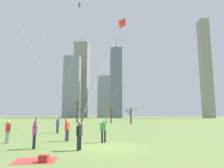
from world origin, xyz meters
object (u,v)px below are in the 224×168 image
bare_tree_leftmost (131,115)px  kite_flyer_midfield_right_orange (40,74)px  bystander_far_off_by_trees (8,130)px  distant_kite_drifting_right_pink (162,2)px  kite_flyer_foreground_right_green (126,73)px  bare_tree_far_right_edge (77,111)px  kite_flyer_midfield_left_white (67,87)px  distant_kite_high_overhead_purple (78,15)px  picnic_spot (40,160)px  kite_flyer_foreground_left_teal (38,92)px  kite_flyer_far_back_red (97,87)px  bare_tree_left_of_center (111,113)px

bare_tree_leftmost → kite_flyer_midfield_right_orange: bearing=-102.1°
bystander_far_off_by_trees → distant_kite_drifting_right_pink: bearing=55.9°
kite_flyer_midfield_right_orange → kite_flyer_foreground_right_green: (5.82, 1.06, 0.19)m
kite_flyer_midfield_right_orange → bare_tree_far_right_edge: 36.74m
kite_flyer_midfield_right_orange → kite_flyer_midfield_left_white: 7.89m
distant_kite_high_overhead_purple → bare_tree_leftmost: size_ratio=6.38×
bystander_far_off_by_trees → bare_tree_far_right_edge: bearing=95.0°
picnic_spot → kite_flyer_foreground_left_teal: bearing=123.3°
kite_flyer_midfield_right_orange → kite_flyer_far_back_red: bearing=24.2°
picnic_spot → bare_tree_left_of_center: bare_tree_left_of_center is taller
kite_flyer_foreground_right_green → bare_tree_far_right_edge: (-11.54, 35.18, -2.10)m
kite_flyer_midfield_right_orange → picnic_spot: kite_flyer_midfield_right_orange is taller
kite_flyer_far_back_red → kite_flyer_foreground_right_green: 2.37m
kite_flyer_far_back_red → bystander_far_off_by_trees: size_ratio=8.77×
picnic_spot → distant_kite_high_overhead_purple: bearing=100.4°
kite_flyer_foreground_left_teal → bystander_far_off_by_trees: kite_flyer_foreground_left_teal is taller
kite_flyer_midfield_right_orange → picnic_spot: 6.66m
distant_kite_drifting_right_pink → bystander_far_off_by_trees: bearing=-124.1°
kite_flyer_midfield_left_white → kite_flyer_far_back_red: size_ratio=1.17×
kite_flyer_foreground_left_teal → distant_kite_drifting_right_pink: size_ratio=0.43×
distant_kite_high_overhead_purple → distant_kite_drifting_right_pink: size_ratio=0.81×
kite_flyer_far_back_red → picnic_spot: size_ratio=6.93×
kite_flyer_midfield_right_orange → picnic_spot: size_ratio=8.46×
bare_tree_far_right_edge → bare_tree_left_of_center: bearing=-5.7°
kite_flyer_foreground_right_green → distant_kite_high_overhead_purple: size_ratio=0.87×
kite_flyer_midfield_right_orange → bare_tree_left_of_center: kite_flyer_midfield_right_orange is taller
bare_tree_leftmost → bare_tree_far_right_edge: size_ratio=0.66×
kite_flyer_far_back_red → distant_kite_drifting_right_pink: (9.69, 23.22, 20.12)m
bare_tree_left_of_center → bare_tree_leftmost: bearing=-24.9°
bare_tree_left_of_center → distant_kite_drifting_right_pink: bearing=-44.1°
bare_tree_leftmost → kite_flyer_foreground_right_green: bearing=-92.4°
kite_flyer_far_back_red → kite_flyer_foreground_left_teal: bearing=-115.9°
kite_flyer_midfield_left_white → picnic_spot: (2.42, -12.17, -4.86)m
bare_tree_far_right_edge → kite_flyer_foreground_left_teal: bearing=-79.9°
kite_flyer_midfield_right_orange → bystander_far_off_by_trees: bearing=156.1°
distant_kite_drifting_right_pink → distant_kite_high_overhead_purple: bearing=-171.4°
kite_flyer_foreground_left_teal → kite_flyer_far_back_red: (2.38, 4.90, 0.86)m
distant_kite_drifting_right_pink → bare_tree_far_right_edge: bearing=149.3°
distant_kite_high_overhead_purple → kite_flyer_midfield_right_orange: bearing=-82.6°
kite_flyer_far_back_red → bare_tree_left_of_center: 33.80m
kite_flyer_foreground_right_green → kite_flyer_far_back_red: bearing=163.9°
picnic_spot → bystander_far_off_by_trees: bearing=130.6°
kite_flyer_foreground_right_green → picnic_spot: kite_flyer_foreground_right_green is taller
picnic_spot → bare_tree_leftmost: bare_tree_leftmost is taller
kite_flyer_midfield_left_white → distant_kite_high_overhead_purple: (-2.51, 14.54, 15.78)m
kite_flyer_midfield_right_orange → kite_flyer_midfield_left_white: (-0.39, 7.88, 0.20)m
bare_tree_far_right_edge → picnic_spot: bearing=-79.2°
kite_flyer_foreground_right_green → picnic_spot: bearing=-125.3°
bystander_far_off_by_trees → bare_tree_left_of_center: bearing=81.4°
distant_kite_high_overhead_purple → distant_kite_drifting_right_pink: bearing=8.6°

